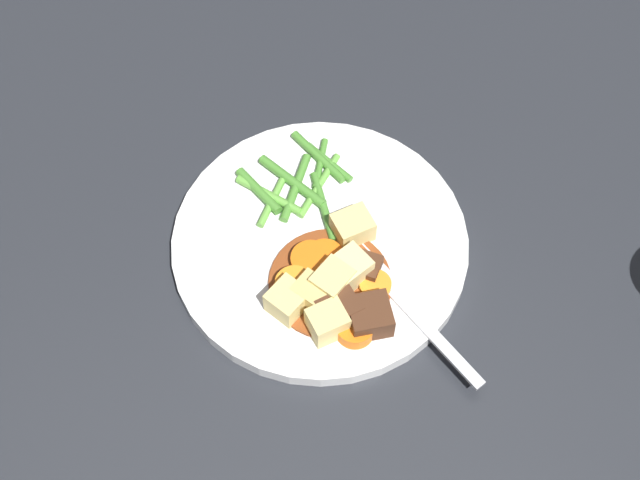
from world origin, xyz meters
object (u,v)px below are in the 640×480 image
object	(u,v)px
carrot_slice_2	(311,261)
potato_chunk_0	(328,322)
dinner_plate	(320,244)
potato_chunk_2	(288,301)
potato_chunk_5	(354,231)
meat_chunk_0	(368,268)
potato_chunk_3	(328,284)
fork	(404,304)
potato_chunk_1	(313,294)
potato_chunk_4	(347,271)
carrot_slice_3	(295,286)
carrot_slice_5	(375,285)
meat_chunk_1	(344,311)
carrot_slice_4	(329,257)
carrot_slice_1	(316,276)
meat_chunk_2	(370,316)
carrot_slice_0	(355,328)

from	to	relation	value
carrot_slice_2	potato_chunk_0	world-z (taller)	potato_chunk_0
dinner_plate	potato_chunk_2	distance (m)	0.07
carrot_slice_2	potato_chunk_5	xyz separation A→B (m)	(-0.02, 0.04, 0.01)
dinner_plate	meat_chunk_0	world-z (taller)	meat_chunk_0
potato_chunk_3	fork	bearing A→B (deg)	67.98
potato_chunk_1	potato_chunk_4	world-z (taller)	potato_chunk_4
carrot_slice_2	potato_chunk_2	distance (m)	0.05
potato_chunk_1	potato_chunk_3	bearing A→B (deg)	113.76
fork	potato_chunk_5	bearing A→B (deg)	-159.02
carrot_slice_3	potato_chunk_4	bearing A→B (deg)	92.34
carrot_slice_5	potato_chunk_1	distance (m)	0.05
meat_chunk_1	potato_chunk_5	bearing A→B (deg)	161.73
carrot_slice_2	potato_chunk_4	world-z (taller)	potato_chunk_4
dinner_plate	carrot_slice_5	bearing A→B (deg)	33.18
potato_chunk_3	potato_chunk_5	xyz separation A→B (m)	(-0.05, 0.03, -0.00)
carrot_slice_3	carrot_slice_4	distance (m)	0.04
carrot_slice_4	potato_chunk_1	distance (m)	0.04
carrot_slice_2	potato_chunk_0	size ratio (longest dim) A/B	1.16
fork	potato_chunk_4	bearing A→B (deg)	-129.02
dinner_plate	meat_chunk_1	bearing A→B (deg)	3.42
meat_chunk_0	meat_chunk_1	world-z (taller)	meat_chunk_1
potato_chunk_4	meat_chunk_1	distance (m)	0.04
carrot_slice_1	potato_chunk_2	bearing A→B (deg)	-52.77
dinner_plate	meat_chunk_2	bearing A→B (deg)	15.65
meat_chunk_0	meat_chunk_2	world-z (taller)	meat_chunk_2
carrot_slice_1	carrot_slice_3	world-z (taller)	carrot_slice_3
potato_chunk_0	potato_chunk_1	xyz separation A→B (m)	(-0.03, -0.01, -0.00)
potato_chunk_0	meat_chunk_1	world-z (taller)	potato_chunk_0
carrot_slice_5	meat_chunk_2	size ratio (longest dim) A/B	0.81
carrot_slice_0	meat_chunk_1	size ratio (longest dim) A/B	0.98
carrot_slice_3	potato_chunk_2	distance (m)	0.02
meat_chunk_2	meat_chunk_0	bearing A→B (deg)	168.12
carrot_slice_5	dinner_plate	bearing A→B (deg)	-146.82
carrot_slice_4	meat_chunk_1	xyz separation A→B (m)	(0.06, 0.00, 0.01)
carrot_slice_1	fork	distance (m)	0.08
potato_chunk_4	fork	distance (m)	0.05
carrot_slice_2	fork	world-z (taller)	carrot_slice_2
carrot_slice_1	carrot_slice_3	size ratio (longest dim) A/B	0.73
carrot_slice_3	fork	xyz separation A→B (m)	(0.03, 0.09, -0.01)
potato_chunk_4	meat_chunk_0	xyz separation A→B (m)	(-0.00, 0.02, -0.01)
carrot_slice_4	potato_chunk_3	size ratio (longest dim) A/B	1.09
carrot_slice_5	potato_chunk_2	size ratio (longest dim) A/B	0.93
carrot_slice_4	potato_chunk_0	size ratio (longest dim) A/B	1.13
carrot_slice_4	meat_chunk_2	world-z (taller)	meat_chunk_2
potato_chunk_3	fork	world-z (taller)	potato_chunk_3
potato_chunk_3	meat_chunk_2	distance (m)	0.04
potato_chunk_1	potato_chunk_4	distance (m)	0.04
carrot_slice_1	potato_chunk_1	world-z (taller)	potato_chunk_1
carrot_slice_5	potato_chunk_3	distance (m)	0.04
potato_chunk_3	fork	distance (m)	0.07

